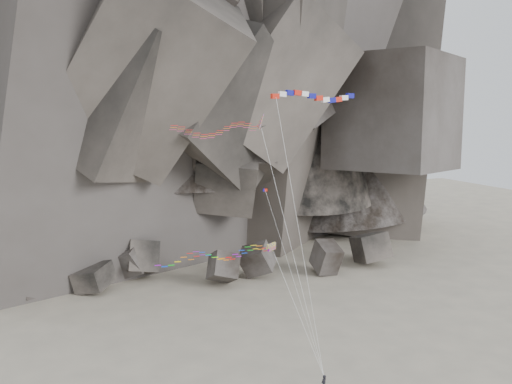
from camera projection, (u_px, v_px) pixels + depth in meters
name	position (u px, v px, depth m)	size (l,w,h in m)	color
ground	(294.00, 368.00, 62.19)	(260.00, 260.00, 0.00)	#A19682
headland	(150.00, 41.00, 120.11)	(110.00, 70.00, 84.00)	#544B45
boulder_field	(142.00, 272.00, 91.03)	(76.92, 17.24, 8.05)	#47423F
kite_flyer	(324.00, 383.00, 56.53)	(0.77, 0.51, 2.21)	black
delta_kite	(212.00, 129.00, 56.77)	(13.35, 8.57, 25.86)	red
banner_kite	(314.00, 98.00, 60.98)	(9.91, 8.76, 28.24)	red
parafoil_kite	(211.00, 255.00, 61.39)	(14.69, 10.93, 11.58)	#FFFC0E
pennant_kite	(279.00, 236.00, 60.40)	(2.54, 9.70, 17.66)	red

